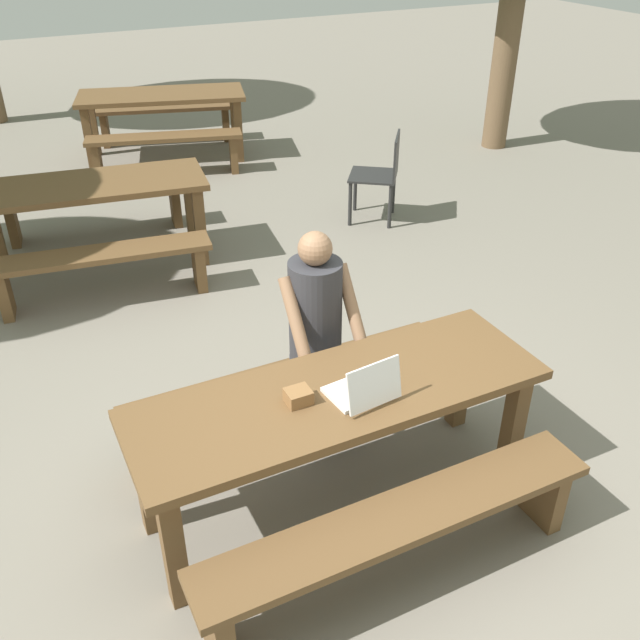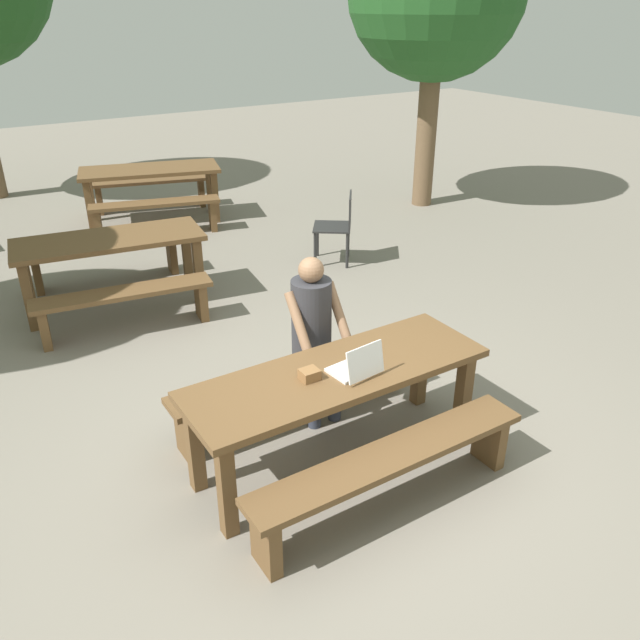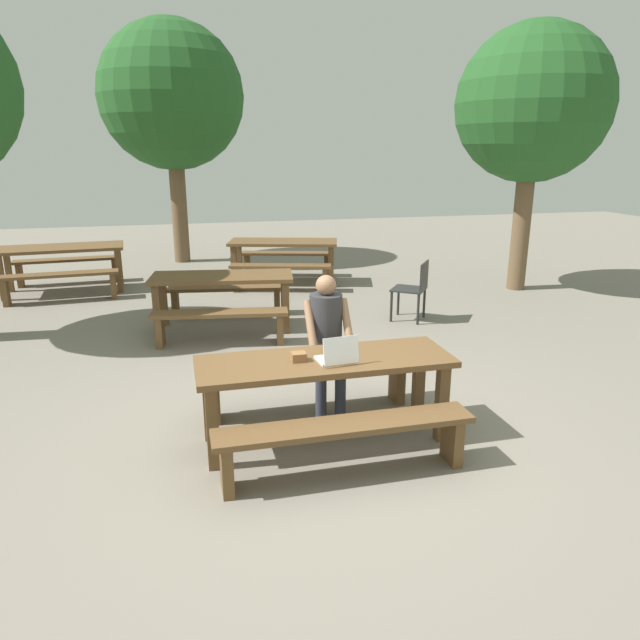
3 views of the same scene
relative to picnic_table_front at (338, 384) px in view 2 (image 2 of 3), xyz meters
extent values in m
plane|color=gray|center=(0.00, 0.00, -0.61)|extent=(30.00, 30.00, 0.00)
cube|color=brown|center=(0.00, 0.00, 0.09)|extent=(2.06, 0.68, 0.05)
cube|color=brown|center=(-0.93, -0.24, -0.27)|extent=(0.09, 0.09, 0.67)
cube|color=brown|center=(0.93, -0.24, -0.27)|extent=(0.09, 0.09, 0.67)
cube|color=brown|center=(-0.93, 0.24, -0.27)|extent=(0.09, 0.09, 0.67)
cube|color=brown|center=(0.93, 0.24, -0.27)|extent=(0.09, 0.09, 0.67)
cube|color=brown|center=(0.00, -0.58, -0.20)|extent=(1.93, 0.30, 0.05)
cube|color=brown|center=(-0.86, -0.58, -0.42)|extent=(0.08, 0.24, 0.39)
cube|color=brown|center=(0.86, -0.58, -0.42)|extent=(0.08, 0.24, 0.39)
cube|color=brown|center=(0.00, 0.58, -0.20)|extent=(1.93, 0.30, 0.05)
cube|color=brown|center=(-0.86, 0.58, -0.42)|extent=(0.08, 0.24, 0.39)
cube|color=brown|center=(0.86, 0.58, -0.42)|extent=(0.08, 0.24, 0.39)
cube|color=white|center=(0.07, -0.06, 0.12)|extent=(0.31, 0.24, 0.02)
cube|color=white|center=(0.08, -0.19, 0.24)|extent=(0.29, 0.08, 0.21)
cube|color=#0F1933|center=(0.08, -0.18, 0.24)|extent=(0.27, 0.07, 0.19)
cube|color=olive|center=(-0.22, 0.00, 0.14)|extent=(0.12, 0.10, 0.07)
cylinder|color=#333847|center=(0.07, 0.40, -0.39)|extent=(0.10, 0.10, 0.43)
cylinder|color=#333847|center=(0.25, 0.40, -0.39)|extent=(0.10, 0.10, 0.43)
cube|color=#333847|center=(0.16, 0.49, -0.14)|extent=(0.28, 0.28, 0.12)
cylinder|color=#333338|center=(0.16, 0.58, 0.20)|extent=(0.29, 0.29, 0.59)
cylinder|color=#936B4C|center=(-0.01, 0.48, 0.24)|extent=(0.07, 0.32, 0.41)
cylinder|color=#936B4C|center=(0.32, 0.48, 0.24)|extent=(0.07, 0.32, 0.41)
sphere|color=#936B4C|center=(0.16, 0.58, 0.57)|extent=(0.18, 0.18, 0.18)
cube|color=#262626|center=(2.02, 3.14, -0.17)|extent=(0.61, 0.61, 0.02)
cube|color=#262626|center=(2.19, 3.02, 0.04)|extent=(0.28, 0.37, 0.39)
cylinder|color=#262626|center=(1.98, 3.41, -0.39)|extent=(0.04, 0.04, 0.43)
cylinder|color=#262626|center=(1.76, 3.10, -0.39)|extent=(0.04, 0.04, 0.43)
cylinder|color=#262626|center=(2.29, 3.18, -0.39)|extent=(0.04, 0.04, 0.43)
cylinder|color=#262626|center=(2.06, 2.88, -0.39)|extent=(0.04, 0.04, 0.43)
cube|color=brown|center=(0.74, 5.83, 0.13)|extent=(2.02, 1.24, 0.05)
cube|color=brown|center=(-0.14, 5.79, -0.25)|extent=(0.11, 0.11, 0.72)
cube|color=brown|center=(1.48, 5.33, -0.25)|extent=(0.11, 0.11, 0.72)
cube|color=brown|center=(0.01, 6.33, -0.25)|extent=(0.11, 0.11, 0.72)
cube|color=brown|center=(1.63, 5.87, -0.25)|extent=(0.11, 0.11, 0.72)
cube|color=brown|center=(0.58, 5.24, -0.17)|extent=(1.72, 0.75, 0.05)
cube|color=brown|center=(-0.14, 5.44, -0.40)|extent=(0.14, 0.25, 0.41)
cube|color=brown|center=(1.30, 5.03, -0.40)|extent=(0.14, 0.25, 0.41)
cube|color=brown|center=(0.91, 6.42, -0.17)|extent=(1.72, 0.75, 0.05)
cube|color=brown|center=(0.19, 6.62, -0.40)|extent=(0.14, 0.25, 0.41)
cube|color=brown|center=(1.63, 6.22, -0.40)|extent=(0.14, 0.25, 0.41)
cube|color=brown|center=(-0.54, 3.33, 0.11)|extent=(1.93, 0.98, 0.05)
cube|color=brown|center=(-1.39, 3.19, -0.26)|extent=(0.10, 0.10, 0.69)
cube|color=brown|center=(0.23, 2.95, -0.26)|extent=(0.10, 0.10, 0.69)
cube|color=brown|center=(-1.32, 3.70, -0.26)|extent=(0.10, 0.10, 0.69)
cube|color=brown|center=(0.31, 3.46, -0.26)|extent=(0.10, 0.10, 0.69)
cube|color=brown|center=(-0.64, 2.66, -0.20)|extent=(1.69, 0.54, 0.05)
cube|color=brown|center=(-1.36, 2.77, -0.42)|extent=(0.11, 0.25, 0.38)
cube|color=brown|center=(0.08, 2.56, -0.42)|extent=(0.11, 0.25, 0.38)
cube|color=brown|center=(-0.44, 3.99, -0.20)|extent=(1.69, 0.54, 0.05)
cube|color=brown|center=(-1.17, 4.09, -0.42)|extent=(0.11, 0.25, 0.38)
cube|color=brown|center=(0.28, 3.88, -0.42)|extent=(0.11, 0.25, 0.38)
cylinder|color=brown|center=(4.56, 4.45, 0.53)|extent=(0.30, 0.30, 2.28)
camera|label=1|loc=(-1.28, -2.36, 2.15)|focal=39.30mm
camera|label=2|loc=(-2.01, -2.95, 2.27)|focal=35.95mm
camera|label=3|loc=(-1.10, -4.24, 1.73)|focal=32.58mm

